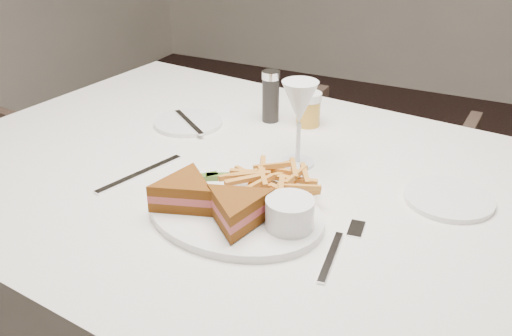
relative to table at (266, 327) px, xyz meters
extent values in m
cube|color=silver|center=(0.00, 0.00, 0.00)|extent=(1.52, 1.11, 0.75)
imported|color=#4B382E|center=(-0.01, 0.82, -0.06)|extent=(0.64, 0.60, 0.63)
ellipsoid|color=white|center=(0.01, -0.14, 0.38)|extent=(0.35, 0.29, 0.01)
cube|color=silver|center=(-0.23, -0.09, 0.38)|extent=(0.07, 0.20, 0.00)
cylinder|color=white|center=(-0.28, 0.17, 0.38)|extent=(0.16, 0.16, 0.01)
cylinder|color=white|center=(0.33, 0.07, 0.38)|extent=(0.16, 0.16, 0.01)
cylinder|color=black|center=(-0.12, 0.27, 0.44)|extent=(0.04, 0.04, 0.12)
cylinder|color=gold|center=(-0.03, 0.29, 0.42)|extent=(0.06, 0.06, 0.08)
cube|color=#426423|center=(-0.07, -0.06, 0.40)|extent=(0.06, 0.04, 0.01)
cube|color=#426423|center=(-0.10, -0.08, 0.40)|extent=(0.05, 0.05, 0.01)
cylinder|color=white|center=(0.11, -0.15, 0.42)|extent=(0.08, 0.08, 0.05)
camera|label=1|loc=(0.41, -0.88, 0.90)|focal=40.00mm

